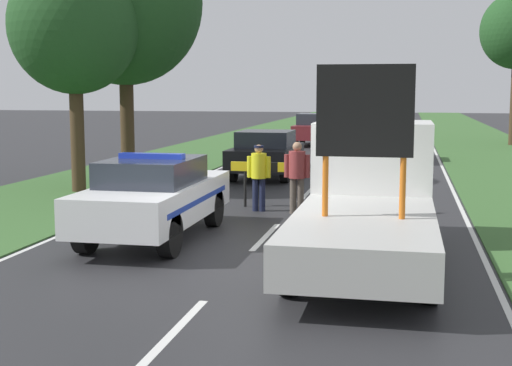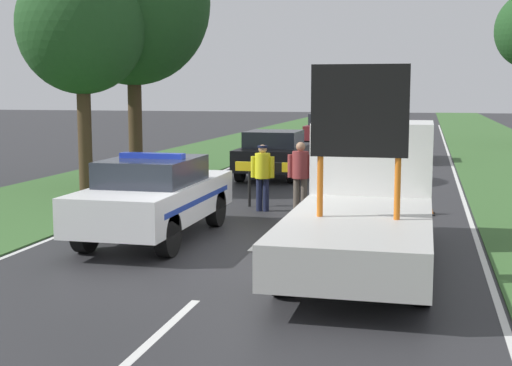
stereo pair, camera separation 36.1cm
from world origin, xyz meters
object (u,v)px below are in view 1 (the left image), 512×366
(queued_car_sedan_black, at_px, (266,153))
(roadside_tree_near_right, at_px, (74,27))
(road_barrier, at_px, (302,170))
(traffic_cone_near_police, at_px, (421,201))
(police_officer, at_px, (259,172))
(roadside_tree_mid_left, at_px, (124,3))
(queued_car_wagon_maroon, at_px, (315,129))
(queued_car_van_white, at_px, (394,142))
(traffic_cone_centre_front, at_px, (352,214))
(work_truck, at_px, (369,196))
(police_car, at_px, (155,196))
(pedestrian_civilian, at_px, (297,172))

(queued_car_sedan_black, xyz_separation_m, roadside_tree_near_right, (-4.51, -4.39, 3.77))
(road_barrier, relative_size, traffic_cone_near_police, 5.89)
(police_officer, xyz_separation_m, roadside_tree_mid_left, (-4.96, 4.17, 4.48))
(road_barrier, xyz_separation_m, queued_car_wagon_maroon, (-2.17, 19.80, -0.09))
(queued_car_wagon_maroon, bearing_deg, queued_car_van_white, 120.10)
(traffic_cone_centre_front, bearing_deg, queued_car_van_white, 87.72)
(work_truck, distance_m, police_officer, 4.98)
(police_car, bearing_deg, queued_car_van_white, 79.76)
(traffic_cone_centre_front, bearing_deg, queued_car_wagon_maroon, 99.21)
(traffic_cone_near_police, relative_size, roadside_tree_near_right, 0.09)
(police_car, height_order, work_truck, work_truck)
(police_officer, height_order, queued_car_sedan_black, police_officer)
(traffic_cone_near_police, bearing_deg, traffic_cone_centre_front, -127.93)
(road_barrier, bearing_deg, queued_car_van_white, 88.20)
(road_barrier, height_order, queued_car_sedan_black, queued_car_sedan_black)
(police_car, distance_m, road_barrier, 4.66)
(traffic_cone_near_police, distance_m, traffic_cone_centre_front, 2.37)
(pedestrian_civilian, height_order, queued_car_van_white, pedestrian_civilian)
(queued_car_sedan_black, bearing_deg, police_officer, 99.51)
(police_car, height_order, police_officer, police_car)
(roadside_tree_near_right, bearing_deg, work_truck, -36.47)
(police_car, bearing_deg, traffic_cone_near_police, 41.66)
(queued_car_sedan_black, height_order, roadside_tree_mid_left, roadside_tree_mid_left)
(police_officer, bearing_deg, roadside_tree_near_right, -14.65)
(road_barrier, bearing_deg, work_truck, -61.65)
(police_car, distance_m, queued_car_sedan_black, 9.96)
(police_officer, relative_size, pedestrian_civilian, 0.95)
(traffic_cone_centre_front, distance_m, queued_car_van_white, 14.71)
(road_barrier, relative_size, roadside_tree_mid_left, 0.44)
(police_car, height_order, roadside_tree_mid_left, roadside_tree_mid_left)
(pedestrian_civilian, height_order, roadside_tree_near_right, roadside_tree_near_right)
(road_barrier, xyz_separation_m, traffic_cone_near_police, (2.83, -0.13, -0.63))
(police_officer, distance_m, queued_car_sedan_black, 6.55)
(traffic_cone_near_police, bearing_deg, queued_car_wagon_maroon, 104.07)
(queued_car_sedan_black, distance_m, queued_car_wagon_maroon, 13.92)
(police_officer, xyz_separation_m, traffic_cone_centre_front, (2.31, -1.43, -0.68))
(police_officer, xyz_separation_m, queued_car_sedan_black, (-1.08, 6.46, -0.15))
(road_barrier, distance_m, police_officer, 1.10)
(queued_car_wagon_maroon, bearing_deg, police_officer, 93.45)
(work_truck, distance_m, queued_car_van_white, 17.40)
(road_barrier, bearing_deg, traffic_cone_near_police, 4.29)
(traffic_cone_centre_front, relative_size, queued_car_wagon_maroon, 0.13)
(traffic_cone_centre_front, relative_size, queued_car_van_white, 0.12)
(queued_car_van_white, relative_size, roadside_tree_near_right, 0.67)
(road_barrier, bearing_deg, queued_car_wagon_maroon, 103.20)
(road_barrier, xyz_separation_m, traffic_cone_centre_front, (1.37, -2.00, -0.67))
(queued_car_sedan_black, height_order, queued_car_van_white, queued_car_sedan_black)
(roadside_tree_mid_left, bearing_deg, police_car, -64.58)
(traffic_cone_centre_front, distance_m, queued_car_sedan_black, 8.60)
(roadside_tree_mid_left, bearing_deg, queued_car_sedan_black, 30.57)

